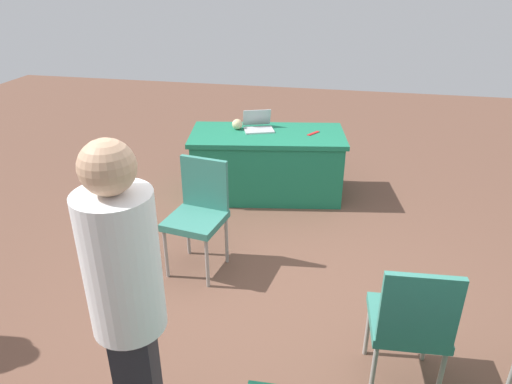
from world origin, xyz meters
TOP-DOWN VIEW (x-y plane):
  - ground_plane at (0.00, 0.00)m, footprint 14.40×14.40m
  - table_foreground at (0.40, -2.01)m, footprint 1.79×1.07m
  - chair_near_front at (-0.91, 0.55)m, footprint 0.47×0.47m
  - chair_tucked_right at (0.71, -0.48)m, footprint 0.51×0.51m
  - person_presenter at (0.47, 1.24)m, footprint 0.43×0.43m
  - laptop_silver at (0.53, -2.12)m, footprint 0.40×0.38m
  - yarn_ball at (0.76, -2.08)m, footprint 0.12×0.12m
  - scissors_red at (-0.09, -2.10)m, footprint 0.13×0.17m

SIDE VIEW (x-z plane):
  - ground_plane at x=0.00m, z-range 0.00..0.00m
  - table_foreground at x=0.40m, z-range 0.00..0.73m
  - chair_near_front at x=-0.91m, z-range 0.07..1.01m
  - chair_tucked_right at x=0.71m, z-range 0.07..1.04m
  - scissors_red at x=-0.09m, z-range 0.73..0.74m
  - laptop_silver at x=0.53m, z-range 0.67..0.87m
  - yarn_ball at x=0.76m, z-range 0.73..0.84m
  - person_presenter at x=0.47m, z-range 0.11..1.90m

